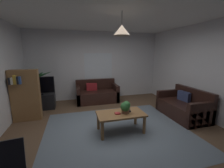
# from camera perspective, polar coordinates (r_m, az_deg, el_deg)

# --- Properties ---
(floor) EXTENTS (5.14, 5.26, 0.02)m
(floor) POSITION_cam_1_polar(r_m,az_deg,el_deg) (3.81, 1.25, -16.73)
(floor) COLOR brown
(floor) RESTS_ON ground
(rug) EXTENTS (3.34, 2.89, 0.01)m
(rug) POSITION_cam_1_polar(r_m,az_deg,el_deg) (3.64, 2.20, -17.97)
(rug) COLOR slate
(rug) RESTS_ON ground
(wall_back) EXTENTS (5.26, 0.06, 2.66)m
(wall_back) POSITION_cam_1_polar(r_m,az_deg,el_deg) (5.97, -6.08, 7.06)
(wall_back) COLOR silver
(wall_back) RESTS_ON ground
(wall_right) EXTENTS (0.06, 5.26, 2.66)m
(wall_right) POSITION_cam_1_polar(r_m,az_deg,el_deg) (4.82, 32.54, 4.21)
(wall_right) COLOR silver
(wall_right) RESTS_ON ground
(ceiling) EXTENTS (5.14, 5.26, 0.02)m
(ceiling) POSITION_cam_1_polar(r_m,az_deg,el_deg) (3.46, 1.47, 26.12)
(ceiling) COLOR white
(window_pane) EXTENTS (1.11, 0.01, 1.00)m
(window_pane) POSITION_cam_1_polar(r_m,az_deg,el_deg) (5.95, -5.35, 7.06)
(window_pane) COLOR white
(couch_under_window) EXTENTS (1.55, 0.82, 0.82)m
(couch_under_window) POSITION_cam_1_polar(r_m,az_deg,el_deg) (5.65, -5.88, -4.07)
(couch_under_window) COLOR black
(couch_under_window) RESTS_ON ground
(couch_right_side) EXTENTS (0.82, 1.42, 0.82)m
(couch_right_side) POSITION_cam_1_polar(r_m,az_deg,el_deg) (4.78, 25.95, -8.17)
(couch_right_side) COLOR black
(couch_right_side) RESTS_ON ground
(coffee_table) EXTENTS (1.09, 0.60, 0.46)m
(coffee_table) POSITION_cam_1_polar(r_m,az_deg,el_deg) (3.48, 3.41, -12.36)
(coffee_table) COLOR olive
(coffee_table) RESTS_ON ground
(book_on_table_0) EXTENTS (0.12, 0.10, 0.03)m
(book_on_table_0) POSITION_cam_1_polar(r_m,az_deg,el_deg) (3.39, 2.15, -11.36)
(book_on_table_0) COLOR #B22D2D
(book_on_table_0) RESTS_ON coffee_table
(remote_on_table_0) EXTENTS (0.06, 0.16, 0.02)m
(remote_on_table_0) POSITION_cam_1_polar(r_m,az_deg,el_deg) (3.47, 5.56, -10.93)
(remote_on_table_0) COLOR black
(remote_on_table_0) RESTS_ON coffee_table
(remote_on_table_1) EXTENTS (0.08, 0.17, 0.02)m
(remote_on_table_1) POSITION_cam_1_polar(r_m,az_deg,el_deg) (3.58, 6.77, -10.22)
(remote_on_table_1) COLOR black
(remote_on_table_1) RESTS_ON coffee_table
(potted_plant_on_table) EXTENTS (0.23, 0.22, 0.29)m
(potted_plant_on_table) POSITION_cam_1_polar(r_m,az_deg,el_deg) (3.39, 5.30, -8.85)
(potted_plant_on_table) COLOR brown
(potted_plant_on_table) RESTS_ON coffee_table
(tv_stand) EXTENTS (0.90, 0.44, 0.50)m
(tv_stand) POSITION_cam_1_polar(r_m,az_deg,el_deg) (5.42, -26.06, -6.18)
(tv_stand) COLOR black
(tv_stand) RESTS_ON ground
(tv) EXTENTS (0.94, 0.16, 0.58)m
(tv) POSITION_cam_1_polar(r_m,az_deg,el_deg) (5.27, -26.64, -0.55)
(tv) COLOR black
(tv) RESTS_ON tv_stand
(potted_palm_corner) EXTENTS (0.88, 0.94, 1.35)m
(potted_palm_corner) POSITION_cam_1_polar(r_m,az_deg,el_deg) (5.82, -26.89, -1.19)
(potted_palm_corner) COLOR #B77051
(potted_palm_corner) RESTS_ON ground
(bookshelf_corner) EXTENTS (0.70, 0.31, 1.40)m
(bookshelf_corner) POSITION_cam_1_polar(r_m,az_deg,el_deg) (4.58, -30.67, -3.73)
(bookshelf_corner) COLOR olive
(bookshelf_corner) RESTS_ON ground
(pendant_lamp) EXTENTS (0.35, 0.35, 0.48)m
(pendant_lamp) POSITION_cam_1_polar(r_m,az_deg,el_deg) (3.22, 3.85, 20.24)
(pendant_lamp) COLOR black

